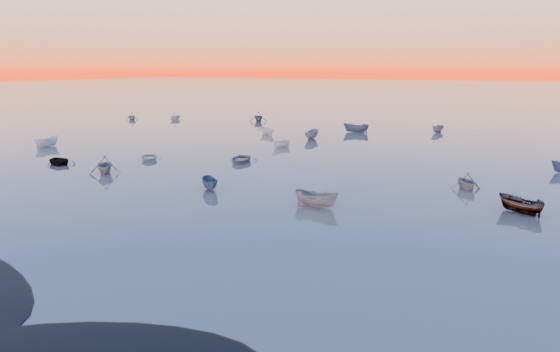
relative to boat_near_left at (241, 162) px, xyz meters
The scene contains 5 objects.
ground 61.53m from the boat_near_left, 81.62° to the left, with size 600.00×600.00×0.00m, color #6D645B.
moored_fleet 16.52m from the boat_near_left, 57.13° to the left, with size 124.00×58.00×1.20m, color silver, non-canonical shape.
boat_near_left is the anchor object (origin of this frame).
boat_near_center 21.66m from the boat_near_left, 44.29° to the right, with size 3.87×1.64×1.34m, color slate.
boat_near_right 25.81m from the boat_near_left, ahead, with size 3.48×1.57×1.22m, color slate.
Camera 1 is at (22.20, -15.55, 11.19)m, focal length 35.00 mm.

